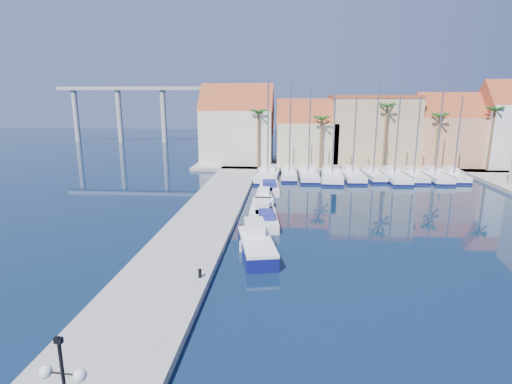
# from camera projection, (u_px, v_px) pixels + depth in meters

# --- Properties ---
(ground) EXTENTS (260.00, 260.00, 0.00)m
(ground) POSITION_uv_depth(u_px,v_px,m) (305.00, 292.00, 24.29)
(ground) COLOR black
(ground) RESTS_ON ground
(quay_west) EXTENTS (6.00, 77.00, 0.50)m
(quay_west) POSITION_uv_depth(u_px,v_px,m) (205.00, 219.00, 38.03)
(quay_west) COLOR gray
(quay_west) RESTS_ON ground
(shore_north) EXTENTS (54.00, 16.00, 0.50)m
(shore_north) POSITION_uv_depth(u_px,v_px,m) (352.00, 164.00, 70.03)
(shore_north) COLOR gray
(shore_north) RESTS_ON ground
(lamp_post) EXTENTS (1.49, 0.47, 4.38)m
(lamp_post) POSITION_uv_depth(u_px,v_px,m) (64.00, 383.00, 11.70)
(lamp_post) COLOR black
(lamp_post) RESTS_ON quay_west
(bollard) EXTENTS (0.23, 0.23, 0.56)m
(bollard) POSITION_uv_depth(u_px,v_px,m) (200.00, 273.00, 25.06)
(bollard) COLOR black
(bollard) RESTS_ON quay_west
(fishing_boat) EXTENTS (3.56, 7.00, 2.34)m
(fishing_boat) POSITION_uv_depth(u_px,v_px,m) (256.00, 244.00, 30.08)
(fishing_boat) COLOR #0E1254
(fishing_boat) RESTS_ON ground
(motorboat_west_0) EXTENTS (1.67, 5.07, 1.40)m
(motorboat_west_0) POSITION_uv_depth(u_px,v_px,m) (253.00, 235.00, 32.78)
(motorboat_west_0) COLOR white
(motorboat_west_0) RESTS_ON ground
(motorboat_west_1) EXTENTS (2.63, 6.47, 1.40)m
(motorboat_west_1) POSITION_uv_depth(u_px,v_px,m) (266.00, 219.00, 37.25)
(motorboat_west_1) COLOR white
(motorboat_west_1) RESTS_ON ground
(motorboat_west_2) EXTENTS (2.40, 7.05, 1.40)m
(motorboat_west_2) POSITION_uv_depth(u_px,v_px,m) (262.00, 208.00, 41.09)
(motorboat_west_2) COLOR white
(motorboat_west_2) RESTS_ON ground
(motorboat_west_3) EXTENTS (1.83, 5.65, 1.40)m
(motorboat_west_3) POSITION_uv_depth(u_px,v_px,m) (264.00, 195.00, 46.65)
(motorboat_west_3) COLOR white
(motorboat_west_3) RESTS_ON ground
(motorboat_west_4) EXTENTS (2.85, 7.48, 1.40)m
(motorboat_west_4) POSITION_uv_depth(u_px,v_px,m) (269.00, 187.00, 50.77)
(motorboat_west_4) COLOR white
(motorboat_west_4) RESTS_ON ground
(sailboat_0) EXTENTS (3.47, 11.90, 13.97)m
(sailboat_0) POSITION_uv_depth(u_px,v_px,m) (268.00, 174.00, 59.27)
(sailboat_0) COLOR white
(sailboat_0) RESTS_ON ground
(sailboat_1) EXTENTS (2.30, 8.55, 13.61)m
(sailboat_1) POSITION_uv_depth(u_px,v_px,m) (289.00, 173.00, 59.42)
(sailboat_1) COLOR white
(sailboat_1) RESTS_ON ground
(sailboat_2) EXTENTS (2.97, 10.34, 12.69)m
(sailboat_2) POSITION_uv_depth(u_px,v_px,m) (308.00, 174.00, 59.15)
(sailboat_2) COLOR white
(sailboat_2) RESTS_ON ground
(sailboat_3) EXTENTS (3.96, 11.55, 12.53)m
(sailboat_3) POSITION_uv_depth(u_px,v_px,m) (332.00, 175.00, 58.49)
(sailboat_3) COLOR white
(sailboat_3) RESTS_ON ground
(sailboat_4) EXTENTS (2.76, 10.25, 11.48)m
(sailboat_4) POSITION_uv_depth(u_px,v_px,m) (352.00, 174.00, 58.81)
(sailboat_4) COLOR white
(sailboat_4) RESTS_ON ground
(sailboat_5) EXTENTS (2.75, 8.35, 13.62)m
(sailboat_5) POSITION_uv_depth(u_px,v_px,m) (372.00, 174.00, 58.65)
(sailboat_5) COLOR white
(sailboat_5) RESTS_ON ground
(sailboat_6) EXTENTS (3.00, 10.41, 13.14)m
(sailboat_6) POSITION_uv_depth(u_px,v_px,m) (393.00, 175.00, 57.94)
(sailboat_6) COLOR white
(sailboat_6) RESTS_ON ground
(sailboat_7) EXTENTS (2.37, 8.63, 11.76)m
(sailboat_7) POSITION_uv_depth(u_px,v_px,m) (413.00, 175.00, 58.17)
(sailboat_7) COLOR white
(sailboat_7) RESTS_ON ground
(sailboat_8) EXTENTS (2.67, 9.89, 14.23)m
(sailboat_8) POSITION_uv_depth(u_px,v_px,m) (433.00, 175.00, 58.05)
(sailboat_8) COLOR white
(sailboat_8) RESTS_ON ground
(sailboat_9) EXTENTS (2.26, 8.13, 11.82)m
(sailboat_9) POSITION_uv_depth(u_px,v_px,m) (452.00, 175.00, 57.99)
(sailboat_9) COLOR white
(sailboat_9) RESTS_ON ground
(building_0) EXTENTS (12.30, 9.00, 13.50)m
(building_0) POSITION_uv_depth(u_px,v_px,m) (238.00, 128.00, 69.18)
(building_0) COLOR beige
(building_0) RESTS_ON shore_north
(building_1) EXTENTS (10.30, 8.00, 11.00)m
(building_1) POSITION_uv_depth(u_px,v_px,m) (307.00, 135.00, 68.53)
(building_1) COLOR tan
(building_1) RESTS_ON shore_north
(building_2) EXTENTS (14.20, 10.20, 11.50)m
(building_2) POSITION_uv_depth(u_px,v_px,m) (371.00, 130.00, 68.42)
(building_2) COLOR tan
(building_2) RESTS_ON shore_north
(building_3) EXTENTS (10.30, 8.00, 12.00)m
(building_3) POSITION_uv_depth(u_px,v_px,m) (445.00, 133.00, 66.61)
(building_3) COLOR tan
(building_3) RESTS_ON shore_north
(building_4) EXTENTS (8.30, 8.00, 14.00)m
(building_4) POSITION_uv_depth(u_px,v_px,m) (506.00, 127.00, 64.69)
(building_4) COLOR white
(building_4) RESTS_ON shore_north
(palm_0) EXTENTS (2.60, 2.60, 10.15)m
(palm_0) POSITION_uv_depth(u_px,v_px,m) (258.00, 114.00, 63.43)
(palm_0) COLOR brown
(palm_0) RESTS_ON shore_north
(palm_1) EXTENTS (2.60, 2.60, 9.15)m
(palm_1) POSITION_uv_depth(u_px,v_px,m) (322.00, 120.00, 62.87)
(palm_1) COLOR brown
(palm_1) RESTS_ON shore_north
(palm_2) EXTENTS (2.60, 2.60, 11.15)m
(palm_2) POSITION_uv_depth(u_px,v_px,m) (387.00, 108.00, 61.66)
(palm_2) COLOR brown
(palm_2) RESTS_ON shore_north
(palm_3) EXTENTS (2.60, 2.60, 9.65)m
(palm_3) POSITION_uv_depth(u_px,v_px,m) (440.00, 118.00, 61.36)
(palm_3) COLOR brown
(palm_3) RESTS_ON shore_north
(palm_4) EXTENTS (2.60, 2.60, 10.65)m
(palm_4) POSITION_uv_depth(u_px,v_px,m) (495.00, 111.00, 60.52)
(palm_4) COLOR brown
(palm_4) RESTS_ON shore_north
(viaduct) EXTENTS (48.00, 2.20, 14.45)m
(viaduct) POSITION_uv_depth(u_px,v_px,m) (144.00, 103.00, 104.54)
(viaduct) COLOR #9E9E99
(viaduct) RESTS_ON ground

